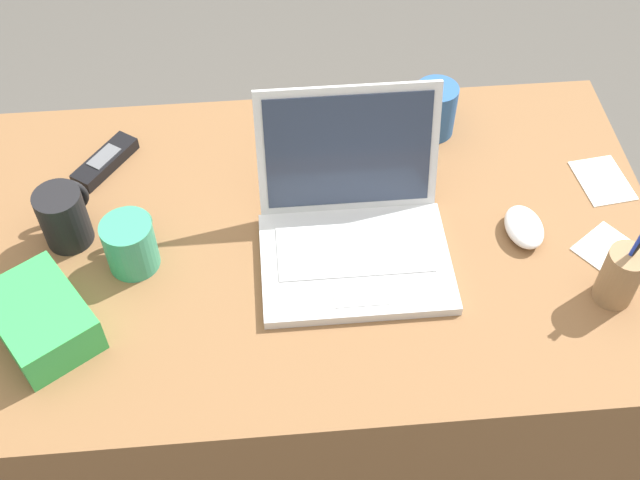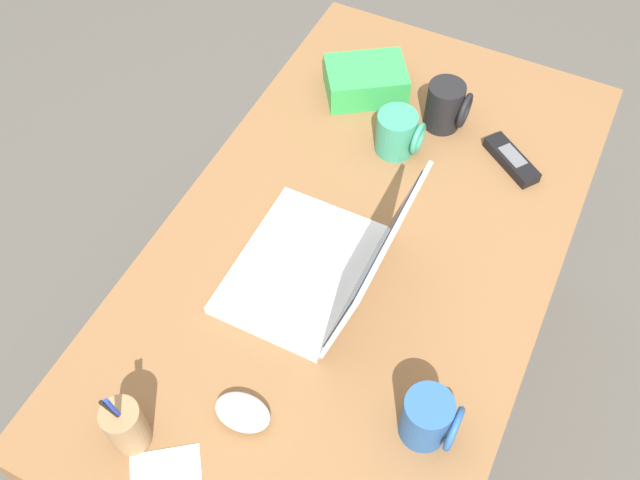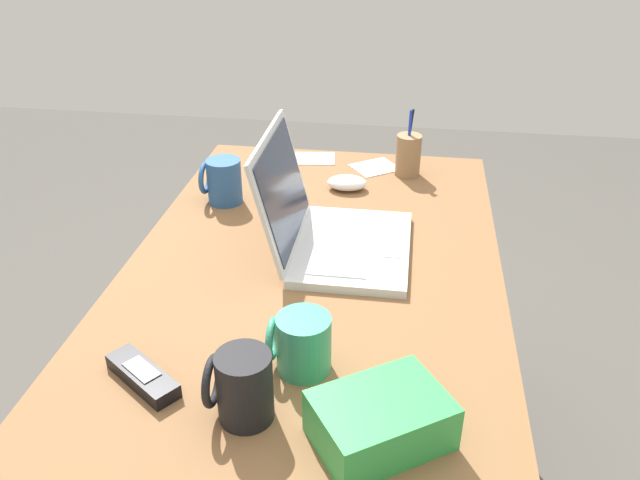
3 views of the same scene
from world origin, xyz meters
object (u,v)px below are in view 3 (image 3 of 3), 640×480
Objects in this scene: snack_bag at (381,420)px; coffee_mug_spare at (301,343)px; laptop at (329,228)px; computer_mouse at (347,183)px; pen_holder at (408,155)px; cordless_phone at (143,376)px; coffee_mug_tall at (223,181)px; coffee_mug_white at (242,386)px.

coffee_mug_spare is at bearing 45.10° from snack_bag.
computer_mouse is (0.30, -0.00, -0.03)m from laptop.
coffee_mug_spare is 0.57× the size of pen_holder.
coffee_mug_tall is at bearing 4.44° from cordless_phone.
coffee_mug_tall is 0.63m from cordless_phone.
pen_holder is at bearing -54.44° from computer_mouse.
cordless_phone is at bearing 160.17° from computer_mouse.
pen_holder reaches higher than cordless_phone.
coffee_mug_tall reaches higher than coffee_mug_spare.
pen_holder is (0.11, -0.14, 0.04)m from computer_mouse.
coffee_mug_white is (-0.49, 0.06, 0.00)m from laptop.
snack_bag reaches higher than computer_mouse.
pen_holder is at bearing -10.21° from coffee_mug_spare.
snack_bag reaches higher than cordless_phone.
coffee_mug_white is at bearing -162.02° from coffee_mug_tall.
cordless_phone is at bearing 156.15° from pen_holder.
coffee_mug_spare is at bearing 169.79° from pen_holder.
pen_holder is (0.90, -0.21, -0.00)m from coffee_mug_white.
laptop is at bearing 15.35° from snack_bag.
cordless_phone is (-0.74, 0.23, -0.01)m from computer_mouse.
laptop is 3.25× the size of coffee_mug_spare.
pen_holder is (0.85, -0.38, 0.04)m from cordless_phone.
coffee_mug_spare reaches higher than cordless_phone.
coffee_mug_white is 0.77× the size of cordless_phone.
laptop reaches higher than computer_mouse.
coffee_mug_tall is (0.67, 0.22, -0.00)m from coffee_mug_white.
coffee_mug_white is 0.92m from pen_holder.
laptop is 0.30m from computer_mouse.
coffee_mug_tall is (0.19, 0.28, 0.00)m from laptop.
computer_mouse is 0.67m from coffee_mug_spare.
laptop is at bearing 160.29° from pen_holder.
pen_holder reaches higher than coffee_mug_tall.
coffee_mug_white is 0.61× the size of snack_bag.
coffee_mug_white is 0.63× the size of pen_holder.
computer_mouse is 0.30m from coffee_mug_tall.
computer_mouse is 0.89× the size of coffee_mug_white.
pen_holder is at bearing -62.38° from coffee_mug_tall.
coffee_mug_white is 1.11× the size of coffee_mug_spare.
coffee_mug_tall reaches higher than snack_bag.
laptop is 0.34m from coffee_mug_tall.
snack_bag is (-0.50, -0.14, -0.02)m from laptop.
pen_holder reaches higher than snack_bag.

